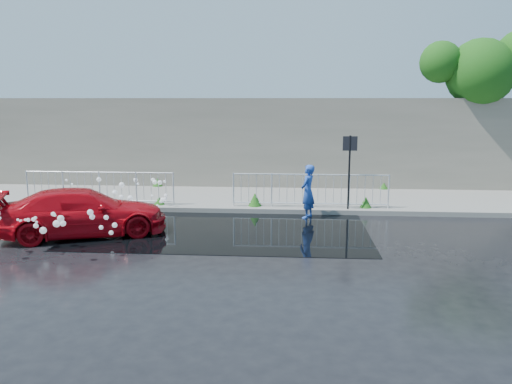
# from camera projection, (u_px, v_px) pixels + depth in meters

# --- Properties ---
(ground) EXTENTS (90.00, 90.00, 0.00)m
(ground) POSITION_uv_depth(u_px,v_px,m) (200.00, 238.00, 13.20)
(ground) COLOR black
(ground) RESTS_ON ground
(pavement) EXTENTS (30.00, 4.00, 0.15)m
(pavement) POSITION_uv_depth(u_px,v_px,m) (225.00, 198.00, 18.08)
(pavement) COLOR gray
(pavement) RESTS_ON ground
(curb) EXTENTS (30.00, 0.25, 0.16)m
(curb) POSITION_uv_depth(u_px,v_px,m) (217.00, 210.00, 16.12)
(curb) COLOR gray
(curb) RESTS_ON ground
(retaining_wall) EXTENTS (30.00, 0.60, 3.50)m
(retaining_wall) POSITION_uv_depth(u_px,v_px,m) (232.00, 143.00, 19.91)
(retaining_wall) COLOR #6B675A
(retaining_wall) RESTS_ON pavement
(puddle) EXTENTS (8.00, 5.00, 0.01)m
(puddle) POSITION_uv_depth(u_px,v_px,m) (224.00, 228.00, 14.14)
(puddle) COLOR black
(puddle) RESTS_ON ground
(sign_post) EXTENTS (0.45, 0.06, 2.50)m
(sign_post) POSITION_uv_depth(u_px,v_px,m) (350.00, 160.00, 15.62)
(sign_post) COLOR black
(sign_post) RESTS_ON ground
(tree) EXTENTS (4.82, 2.58, 6.22)m
(tree) POSITION_uv_depth(u_px,v_px,m) (487.00, 68.00, 18.90)
(tree) COLOR #332114
(tree) RESTS_ON ground
(railing_left) EXTENTS (5.05, 0.05, 1.10)m
(railing_left) POSITION_uv_depth(u_px,v_px,m) (100.00, 187.00, 16.63)
(railing_left) COLOR silver
(railing_left) RESTS_ON pavement
(railing_right) EXTENTS (5.05, 0.05, 1.10)m
(railing_right) POSITION_uv_depth(u_px,v_px,m) (310.00, 189.00, 16.13)
(railing_right) COLOR silver
(railing_right) RESTS_ON pavement
(weeds) EXTENTS (12.17, 3.93, 0.43)m
(weeds) POSITION_uv_depth(u_px,v_px,m) (223.00, 195.00, 17.45)
(weeds) COLOR #144311
(weeds) RESTS_ON pavement
(water_spray) EXTENTS (3.60, 5.78, 0.99)m
(water_spray) POSITION_uv_depth(u_px,v_px,m) (93.00, 204.00, 14.13)
(water_spray) COLOR white
(water_spray) RESTS_ON ground
(red_car) EXTENTS (4.68, 3.20, 1.26)m
(red_car) POSITION_uv_depth(u_px,v_px,m) (83.00, 212.00, 13.34)
(red_car) COLOR #AA0610
(red_car) RESTS_ON ground
(person) EXTENTS (0.61, 0.71, 1.65)m
(person) POSITION_uv_depth(u_px,v_px,m) (308.00, 192.00, 15.24)
(person) COLOR #2249AE
(person) RESTS_ON ground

